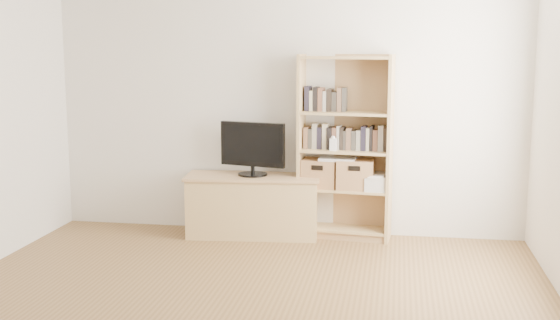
% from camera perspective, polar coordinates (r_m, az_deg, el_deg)
% --- Properties ---
extents(back_wall, '(4.50, 0.02, 2.60)m').
position_cam_1_polar(back_wall, '(6.70, 0.53, 5.06)').
color(back_wall, silver).
rests_on(back_wall, floor).
extents(tv_stand, '(1.26, 0.57, 0.56)m').
position_cam_1_polar(tv_stand, '(6.69, -2.21, -3.81)').
color(tv_stand, tan).
rests_on(tv_stand, floor).
extents(bookshelf, '(0.88, 0.39, 1.72)m').
position_cam_1_polar(bookshelf, '(6.54, 5.31, 1.01)').
color(bookshelf, tan).
rests_on(bookshelf, floor).
extents(television, '(0.64, 0.20, 0.50)m').
position_cam_1_polar(television, '(6.58, -2.24, 0.91)').
color(television, black).
rests_on(television, tv_stand).
extents(books_row_mid, '(0.88, 0.28, 0.23)m').
position_cam_1_polar(books_row_mid, '(6.54, 5.35, 1.87)').
color(books_row_mid, brown).
rests_on(books_row_mid, bookshelf).
extents(books_row_upper, '(0.43, 0.20, 0.22)m').
position_cam_1_polar(books_row_upper, '(6.54, 3.74, 4.95)').
color(books_row_upper, brown).
rests_on(books_row_upper, bookshelf).
extents(baby_monitor, '(0.06, 0.04, 0.11)m').
position_cam_1_polar(baby_monitor, '(6.45, 4.33, 1.25)').
color(baby_monitor, white).
rests_on(baby_monitor, bookshelf).
extents(basket_left, '(0.35, 0.30, 0.26)m').
position_cam_1_polar(basket_left, '(6.62, 3.31, -1.06)').
color(basket_left, '#936942').
rests_on(basket_left, bookshelf).
extents(basket_right, '(0.35, 0.29, 0.27)m').
position_cam_1_polar(basket_right, '(6.56, 6.17, -1.15)').
color(basket_right, '#936942').
rests_on(basket_right, bookshelf).
extents(laptop, '(0.34, 0.25, 0.03)m').
position_cam_1_polar(laptop, '(6.54, 4.71, 0.10)').
color(laptop, silver).
rests_on(laptop, basket_left).
extents(magazine_stack, '(0.20, 0.28, 0.13)m').
position_cam_1_polar(magazine_stack, '(6.54, 7.81, -1.86)').
color(magazine_stack, beige).
rests_on(magazine_stack, bookshelf).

